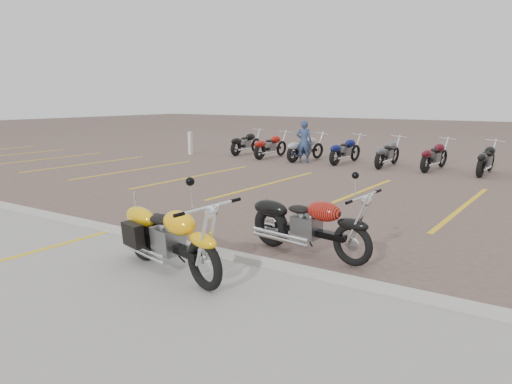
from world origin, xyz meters
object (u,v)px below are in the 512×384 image
Objects in this scene: yellow_cruiser at (170,240)px; flame_cruiser at (307,227)px; bollard at (190,143)px; person_a at (304,142)px.

yellow_cruiser is 1.04× the size of flame_cruiser.
bollard is at bearing 145.92° from yellow_cruiser.
bollard reaches higher than flame_cruiser.
yellow_cruiser is at bearing -49.51° from bollard.
yellow_cruiser is at bearing -115.22° from flame_cruiser.
bollard is (-5.57, -0.25, -0.32)m from person_a.
person_a is 1.64× the size of bollard.
yellow_cruiser is at bearing 90.70° from person_a.
person_a reaches higher than flame_cruiser.
yellow_cruiser is 12.71m from person_a.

